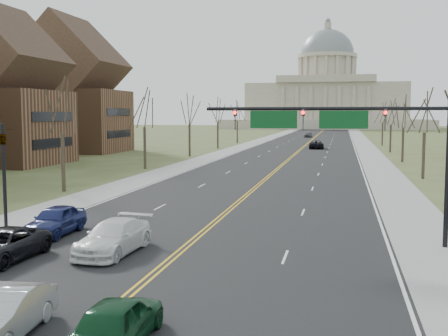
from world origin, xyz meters
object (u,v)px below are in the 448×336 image
at_px(signal_left, 4,163).
at_px(car_sb_inner_lead, 4,314).
at_px(car_sb_outer_lead, 2,245).
at_px(car_far_nb, 316,144).
at_px(car_sb_inner_second, 113,237).
at_px(car_nb_inner_lead, 118,320).
at_px(signal_mast, 342,129).
at_px(car_far_sb, 308,135).
at_px(car_sb_outer_second, 55,220).

bearing_deg(signal_left, car_sb_inner_lead, -57.00).
relative_size(car_sb_outer_lead, car_far_nb, 0.89).
distance_m(car_sb_outer_lead, car_sb_inner_second, 4.89).
distance_m(signal_left, car_sb_outer_lead, 8.55).
distance_m(signal_left, car_far_nb, 79.10).
relative_size(signal_left, car_nb_inner_lead, 1.43).
bearing_deg(signal_mast, car_sb_outer_lead, -155.22).
height_order(car_sb_inner_lead, car_sb_inner_second, car_sb_inner_second).
height_order(signal_mast, signal_left, signal_mast).
bearing_deg(signal_mast, car_sb_inner_lead, -123.42).
height_order(signal_mast, car_sb_inner_lead, signal_mast).
height_order(car_sb_inner_second, car_far_nb, car_far_nb).
height_order(signal_mast, car_sb_inner_second, signal_mast).
bearing_deg(signal_mast, car_far_sb, 94.10).
distance_m(signal_left, car_sb_inner_lead, 17.51).
bearing_deg(car_sb_inner_lead, signal_mast, 51.06).
height_order(car_sb_inner_second, car_sb_outer_second, car_sb_outer_second).
distance_m(car_nb_inner_lead, car_sb_inner_lead, 3.46).
height_order(signal_mast, car_far_nb, signal_mast).
bearing_deg(car_far_sb, signal_left, -86.98).
relative_size(signal_mast, car_far_sb, 2.86).
bearing_deg(car_far_sb, car_sb_inner_second, -83.15).
bearing_deg(signal_mast, signal_left, 180.00).
bearing_deg(signal_left, car_far_sb, 85.64).
bearing_deg(car_far_sb, car_sb_outer_second, -85.24).
relative_size(signal_mast, car_sb_inner_lead, 2.83).
bearing_deg(car_nb_inner_lead, car_far_sb, -89.71).
bearing_deg(signal_left, car_sb_inner_second, -27.52).
relative_size(car_sb_inner_lead, car_sb_outer_lead, 0.84).
relative_size(car_sb_outer_lead, car_far_sb, 1.21).
height_order(car_nb_inner_lead, car_sb_outer_lead, car_nb_inner_lead).
distance_m(signal_left, car_far_sb, 128.58).
relative_size(signal_mast, car_far_nb, 2.11).
bearing_deg(car_nb_inner_lead, car_sb_inner_second, -67.27).
bearing_deg(car_sb_outer_lead, car_sb_inner_lead, -54.33).
distance_m(signal_mast, car_far_sb, 128.61).
relative_size(car_sb_inner_lead, car_far_nb, 0.74).
height_order(car_nb_inner_lead, car_far_nb, car_far_nb).
xyz_separation_m(signal_mast, car_sb_inner_second, (-10.41, -4.45, -4.98)).
bearing_deg(car_far_nb, car_far_sb, -88.97).
bearing_deg(signal_left, car_far_nb, 79.66).
xyz_separation_m(car_sb_inner_lead, car_sb_inner_second, (-0.86, 10.02, 0.06)).
relative_size(signal_left, car_far_sb, 1.42).
height_order(signal_left, car_sb_inner_second, signal_left).
height_order(car_sb_outer_second, car_far_nb, car_far_nb).
xyz_separation_m(signal_left, car_nb_inner_lead, (12.85, -14.27, -2.99)).
xyz_separation_m(car_sb_inner_second, car_sb_outer_second, (-4.70, 3.16, 0.03)).
bearing_deg(car_nb_inner_lead, car_sb_inner_lead, 2.31).
distance_m(car_sb_outer_second, car_far_sb, 129.60).
bearing_deg(car_far_sb, car_nb_inner_lead, -81.38).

